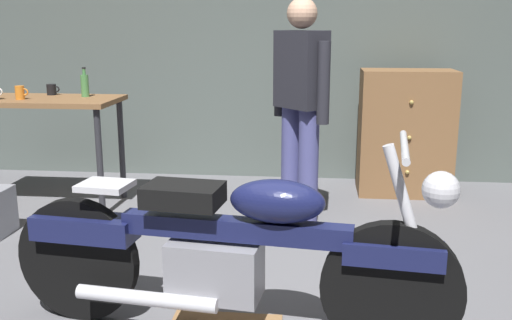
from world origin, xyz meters
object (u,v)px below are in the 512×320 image
at_px(wooden_dresser, 405,133).
at_px(motorcycle, 228,249).
at_px(mug_black_matte, 52,90).
at_px(bottle, 85,85).
at_px(mug_orange_travel, 20,93).
at_px(person_standing, 301,102).

bearing_deg(wooden_dresser, motorcycle, -114.77).
relative_size(motorcycle, mug_black_matte, 19.83).
distance_m(motorcycle, bottle, 2.60).
bearing_deg(mug_orange_travel, wooden_dresser, 13.49).
bearing_deg(person_standing, mug_black_matte, 36.25).
xyz_separation_m(wooden_dresser, mug_black_matte, (-3.01, -0.44, 0.40)).
height_order(person_standing, bottle, person_standing).
distance_m(motorcycle, mug_orange_travel, 2.72).
relative_size(person_standing, bottle, 6.93).
distance_m(wooden_dresser, mug_orange_travel, 3.24).
bearing_deg(motorcycle, person_standing, 87.73).
bearing_deg(bottle, person_standing, -10.10).
bearing_deg(bottle, wooden_dresser, 11.23).
bearing_deg(bottle, mug_orange_travel, -153.99).
height_order(wooden_dresser, mug_orange_travel, wooden_dresser).
distance_m(mug_black_matte, bottle, 0.35).
bearing_deg(person_standing, mug_orange_travel, 44.72).
height_order(motorcycle, bottle, bottle).
xyz_separation_m(mug_orange_travel, bottle, (0.45, 0.22, 0.04)).
bearing_deg(mug_black_matte, person_standing, -11.00).
height_order(mug_orange_travel, bottle, bottle).
distance_m(wooden_dresser, mug_black_matte, 3.07).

